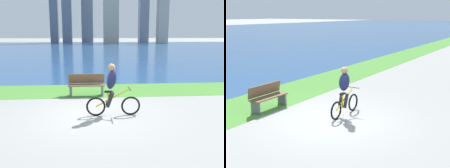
{
  "view_description": "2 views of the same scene",
  "coord_description": "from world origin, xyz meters",
  "views": [
    {
      "loc": [
        -0.06,
        -7.42,
        2.52
      ],
      "look_at": [
        0.57,
        0.39,
        0.92
      ],
      "focal_mm": 39.17,
      "sensor_mm": 36.0,
      "label": 1
    },
    {
      "loc": [
        -7.7,
        -5.07,
        3.32
      ],
      "look_at": [
        0.52,
        0.15,
        1.05
      ],
      "focal_mm": 48.39,
      "sensor_mm": 36.0,
      "label": 2
    }
  ],
  "objects": [
    {
      "name": "bench_near_path",
      "position": [
        -0.32,
        2.57,
        0.45
      ],
      "size": [
        1.5,
        0.47,
        0.9
      ],
      "color": "brown",
      "rests_on": "ground"
    },
    {
      "name": "cyclist_lead",
      "position": [
        0.53,
        -0.09,
        0.83
      ],
      "size": [
        1.7,
        0.52,
        1.65
      ],
      "color": "black",
      "rests_on": "ground"
    },
    {
      "name": "grass_strip_bayside",
      "position": [
        0.0,
        3.47,
        0.0
      ],
      "size": [
        120.0,
        2.68,
        0.01
      ],
      "primitive_type": "cube",
      "color": "#478433",
      "rests_on": "ground"
    },
    {
      "name": "ground_plane",
      "position": [
        0.0,
        0.0,
        0.0
      ],
      "size": [
        300.0,
        300.0,
        0.0
      ],
      "primitive_type": "plane",
      "color": "gray"
    },
    {
      "name": "bay_water_surface",
      "position": [
        0.0,
        38.65,
        0.0
      ],
      "size": [
        300.0,
        67.68,
        0.0
      ],
      "primitive_type": "cube",
      "color": "navy",
      "rests_on": "ground"
    },
    {
      "name": "city_skyline_far_shore",
      "position": [
        2.24,
        64.44,
        10.2
      ],
      "size": [
        32.13,
        12.09,
        25.97
      ],
      "color": "slate",
      "rests_on": "ground"
    }
  ]
}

